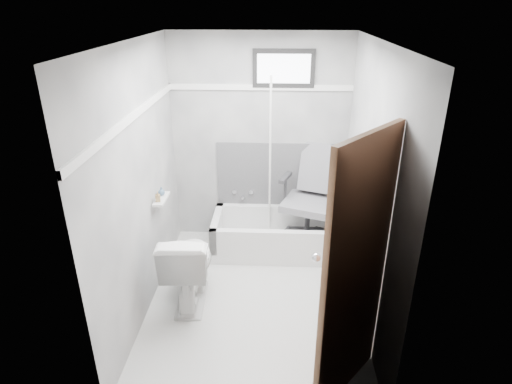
# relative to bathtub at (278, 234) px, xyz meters

# --- Properties ---
(floor) EXTENTS (2.60, 2.60, 0.00)m
(floor) POSITION_rel_bathtub_xyz_m (-0.23, -0.93, -0.21)
(floor) COLOR white
(floor) RESTS_ON ground
(ceiling) EXTENTS (2.60, 2.60, 0.00)m
(ceiling) POSITION_rel_bathtub_xyz_m (-0.23, -0.93, 2.19)
(ceiling) COLOR silver
(ceiling) RESTS_ON floor
(wall_back) EXTENTS (2.00, 0.02, 2.40)m
(wall_back) POSITION_rel_bathtub_xyz_m (-0.23, 0.37, 0.99)
(wall_back) COLOR slate
(wall_back) RESTS_ON floor
(wall_front) EXTENTS (2.00, 0.02, 2.40)m
(wall_front) POSITION_rel_bathtub_xyz_m (-0.23, -2.23, 0.99)
(wall_front) COLOR slate
(wall_front) RESTS_ON floor
(wall_left) EXTENTS (0.02, 2.60, 2.40)m
(wall_left) POSITION_rel_bathtub_xyz_m (-1.23, -0.93, 0.99)
(wall_left) COLOR slate
(wall_left) RESTS_ON floor
(wall_right) EXTENTS (0.02, 2.60, 2.40)m
(wall_right) POSITION_rel_bathtub_xyz_m (0.77, -0.93, 0.99)
(wall_right) COLOR slate
(wall_right) RESTS_ON floor
(bathtub) EXTENTS (1.50, 0.70, 0.42)m
(bathtub) POSITION_rel_bathtub_xyz_m (0.00, 0.00, 0.00)
(bathtub) COLOR silver
(bathtub) RESTS_ON floor
(office_chair) EXTENTS (0.81, 0.81, 1.10)m
(office_chair) POSITION_rel_bathtub_xyz_m (0.33, 0.03, 0.46)
(office_chair) COLOR slate
(office_chair) RESTS_ON bathtub
(toilet) EXTENTS (0.48, 0.82, 0.78)m
(toilet) POSITION_rel_bathtub_xyz_m (-0.85, -0.95, 0.18)
(toilet) COLOR white
(toilet) RESTS_ON floor
(door) EXTENTS (0.78, 0.78, 2.00)m
(door) POSITION_rel_bathtub_xyz_m (0.75, -2.21, 0.79)
(door) COLOR #513A1E
(door) RESTS_ON floor
(window) EXTENTS (0.66, 0.04, 0.40)m
(window) POSITION_rel_bathtub_xyz_m (0.02, 0.36, 1.81)
(window) COLOR black
(window) RESTS_ON wall_back
(backerboard) EXTENTS (1.50, 0.02, 0.78)m
(backerboard) POSITION_rel_bathtub_xyz_m (0.02, 0.36, 0.59)
(backerboard) COLOR #4C4C4F
(backerboard) RESTS_ON wall_back
(trim_back) EXTENTS (2.00, 0.02, 0.06)m
(trim_back) POSITION_rel_bathtub_xyz_m (-0.23, 0.36, 1.61)
(trim_back) COLOR white
(trim_back) RESTS_ON wall_back
(trim_left) EXTENTS (0.02, 2.60, 0.06)m
(trim_left) POSITION_rel_bathtub_xyz_m (-1.22, -0.93, 1.61)
(trim_left) COLOR white
(trim_left) RESTS_ON wall_left
(pole) EXTENTS (0.02, 0.33, 1.93)m
(pole) POSITION_rel_bathtub_xyz_m (-0.11, 0.13, 0.84)
(pole) COLOR white
(pole) RESTS_ON bathtub
(shelf) EXTENTS (0.10, 0.32, 0.02)m
(shelf) POSITION_rel_bathtub_xyz_m (-1.16, -0.57, 0.69)
(shelf) COLOR silver
(shelf) RESTS_ON wall_left
(soap_bottle_a) EXTENTS (0.05, 0.05, 0.10)m
(soap_bottle_a) POSITION_rel_bathtub_xyz_m (-1.17, -0.65, 0.76)
(soap_bottle_a) COLOR #94774A
(soap_bottle_a) RESTS_ON shelf
(soap_bottle_b) EXTENTS (0.09, 0.09, 0.08)m
(soap_bottle_b) POSITION_rel_bathtub_xyz_m (-1.17, -0.51, 0.75)
(soap_bottle_b) COLOR #466481
(soap_bottle_b) RESTS_ON shelf
(faucet) EXTENTS (0.26, 0.10, 0.16)m
(faucet) POSITION_rel_bathtub_xyz_m (-0.43, 0.34, 0.34)
(faucet) COLOR silver
(faucet) RESTS_ON wall_back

